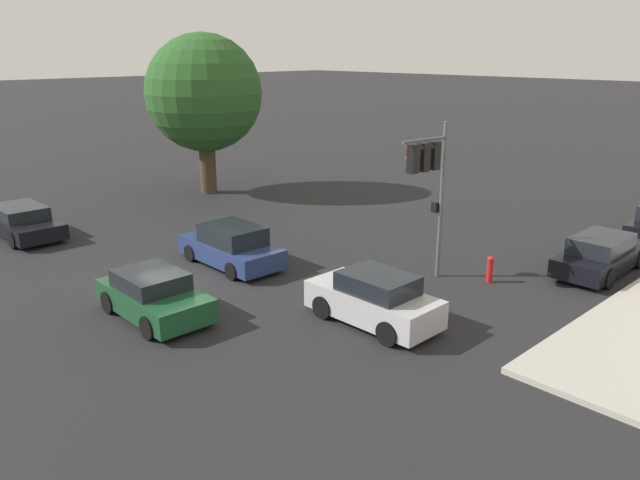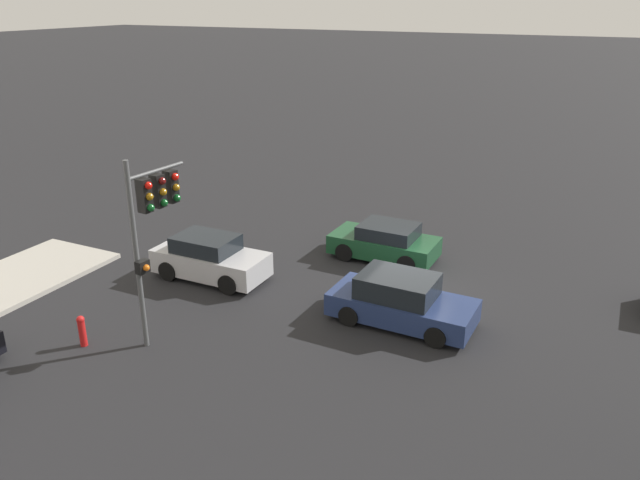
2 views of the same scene
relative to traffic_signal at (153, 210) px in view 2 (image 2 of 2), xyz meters
The scene contains 6 objects.
ground_plane 8.82m from the traffic_signal, 132.64° to the right, with size 300.00×300.00×0.00m, color black.
traffic_signal is the anchor object (origin of this frame).
crossing_car_0 4.99m from the traffic_signal, 73.58° to the right, with size 3.94×1.83×1.52m.
crossing_car_1 7.52m from the traffic_signal, 147.53° to the right, with size 4.29×2.03×1.50m.
crossing_car_3 9.36m from the traffic_signal, 114.49° to the right, with size 3.89×1.99×1.35m.
fire_hydrant 3.97m from the traffic_signal, 41.60° to the left, with size 0.22×0.22×0.92m.
Camera 2 is at (-5.51, 17.97, 9.09)m, focal length 35.00 mm.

